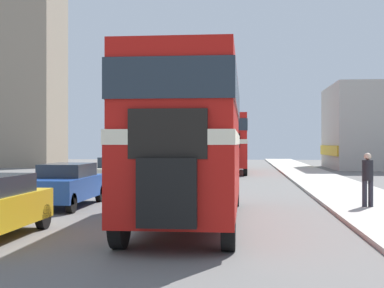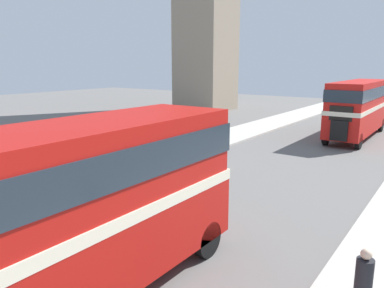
{
  "view_description": "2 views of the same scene",
  "coord_description": "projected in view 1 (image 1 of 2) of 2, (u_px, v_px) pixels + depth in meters",
  "views": [
    {
      "loc": [
        2.27,
        -12.32,
        2.19
      ],
      "look_at": [
        0.82,
        2.51,
        2.17
      ],
      "focal_mm": 50.0,
      "sensor_mm": 36.0,
      "label": 1
    },
    {
      "loc": [
        7.45,
        -2.1,
        5.55
      ],
      "look_at": [
        0.0,
        8.31,
        2.79
      ],
      "focal_mm": 35.0,
      "sensor_mm": 36.0,
      "label": 2
    }
  ],
  "objects": [
    {
      "name": "bus_distant",
      "position": [
        231.0,
        139.0,
        40.27
      ],
      "size": [
        2.44,
        10.21,
        4.27
      ],
      "color": "red",
      "rests_on": "ground_plane"
    },
    {
      "name": "ground_plane",
      "position": [
        147.0,
        237.0,
        12.48
      ],
      "size": [
        120.0,
        120.0,
        0.0
      ],
      "primitive_type": "plane",
      "color": "slate"
    },
    {
      "name": "car_parked_mid",
      "position": [
        67.0,
        184.0,
        18.48
      ],
      "size": [
        1.66,
        4.25,
        1.49
      ],
      "color": "#1E479E",
      "rests_on": "ground_plane"
    },
    {
      "name": "car_parked_far",
      "position": [
        119.0,
        173.0,
        25.33
      ],
      "size": [
        1.81,
        3.95,
        1.54
      ],
      "color": "beige",
      "rests_on": "ground_plane"
    },
    {
      "name": "pedestrian_walking",
      "position": [
        368.0,
        176.0,
        17.45
      ],
      "size": [
        0.35,
        0.35,
        1.76
      ],
      "color": "#282833",
      "rests_on": "sidewalk_right"
    },
    {
      "name": "double_decker_bus",
      "position": [
        192.0,
        131.0,
        14.88
      ],
      "size": [
        2.57,
        9.82,
        4.26
      ],
      "color": "#B2140F",
      "rests_on": "ground_plane"
    }
  ]
}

